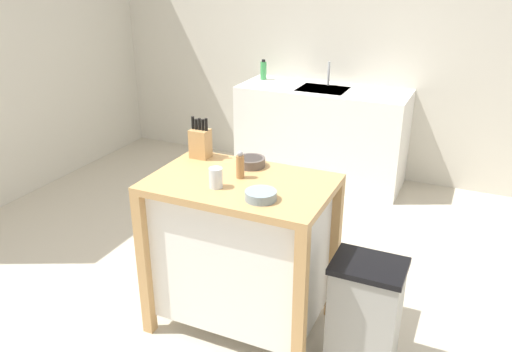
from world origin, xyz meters
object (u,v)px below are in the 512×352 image
kitchen_island (241,247)px  bottle_spray_cleaner (263,70)px  knife_block (200,142)px  bowl_stoneware_deep (261,195)px  drinking_cup (216,178)px  bowl_ceramic_wide (251,162)px  sink_faucet (329,73)px  trash_bin (364,316)px  pepper_grinder (240,165)px

kitchen_island → bottle_spray_cleaner: size_ratio=4.98×
knife_block → kitchen_island: bearing=-30.8°
bowl_stoneware_deep → drinking_cup: size_ratio=1.47×
kitchen_island → drinking_cup: size_ratio=9.17×
knife_block → bowl_stoneware_deep: (0.56, -0.38, -0.07)m
bowl_ceramic_wide → sink_faucet: sink_faucet is taller
bowl_ceramic_wide → kitchen_island: bearing=-80.2°
bowl_stoneware_deep → drinking_cup: 0.27m
knife_block → trash_bin: (1.09, -0.28, -0.69)m
knife_block → bowl_ceramic_wide: (0.33, -0.01, -0.07)m
knife_block → bowl_stoneware_deep: bearing=-34.6°
trash_bin → sink_faucet: sink_faucet is taller
bowl_stoneware_deep → bottle_spray_cleaner: (-1.10, 2.55, 0.04)m
kitchen_island → drinking_cup: 0.48m
drinking_cup → trash_bin: drinking_cup is taller
kitchen_island → bowl_stoneware_deep: bearing=-40.9°
kitchen_island → bottle_spray_cleaner: (-0.91, 2.38, 0.47)m
knife_block → sink_faucet: knife_block is taller
bottle_spray_cleaner → bowl_stoneware_deep: bearing=-66.6°
bowl_ceramic_wide → trash_bin: bowl_ceramic_wide is taller
kitchen_island → knife_block: bearing=149.2°
bowl_ceramic_wide → sink_faucet: 2.21m
drinking_cup → bottle_spray_cleaner: size_ratio=0.54×
sink_faucet → bottle_spray_cleaner: sink_faucet is taller
drinking_cup → sink_faucet: bearing=94.0°
kitchen_island → knife_block: (-0.37, 0.22, 0.50)m
knife_block → bottle_spray_cleaner: knife_block is taller
kitchen_island → pepper_grinder: size_ratio=6.32×
bowl_ceramic_wide → trash_bin: size_ratio=0.26×
trash_bin → bottle_spray_cleaner: bottle_spray_cleaner is taller
drinking_cup → trash_bin: size_ratio=0.17×
trash_bin → sink_faucet: (-0.98, 2.46, 0.69)m
bowl_stoneware_deep → bowl_ceramic_wide: bearing=121.2°
drinking_cup → bottle_spray_cleaner: bearing=108.3°
kitchen_island → sink_faucet: 2.47m
bowl_stoneware_deep → drinking_cup: (-0.27, 0.04, 0.03)m
knife_block → bowl_ceramic_wide: knife_block is taller
kitchen_island → bottle_spray_cleaner: bearing=110.9°
kitchen_island → sink_faucet: size_ratio=4.42×
knife_block → sink_faucet: size_ratio=1.10×
pepper_grinder → trash_bin: size_ratio=0.24×
bowl_stoneware_deep → kitchen_island: bearing=139.1°
knife_block → bowl_ceramic_wide: size_ratio=1.51×
knife_block → bottle_spray_cleaner: 2.23m
kitchen_island → bowl_ceramic_wide: bowl_ceramic_wide is taller
knife_block → bottle_spray_cleaner: bearing=104.1°
knife_block → bowl_ceramic_wide: 0.34m
bowl_ceramic_wide → drinking_cup: bearing=-97.0°
bowl_stoneware_deep → bottle_spray_cleaner: bearing=113.4°
sink_faucet → bottle_spray_cleaner: (-0.65, -0.02, -0.02)m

